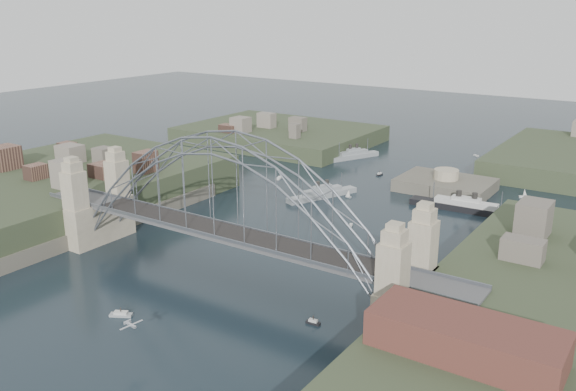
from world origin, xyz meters
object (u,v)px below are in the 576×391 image
Objects in this scene: bridge at (226,209)px; naval_cruiser_far at (353,156)px; wharf_shed at (466,338)px; ocean_liner at (466,207)px; fort_island at (445,192)px; naval_cruiser_near at (322,194)px.

bridge reaches higher than naval_cruiser_far.
ocean_liner is at bearing 107.65° from wharf_shed.
fort_island is at bearing 80.27° from bridge.
bridge reaches higher than ocean_liner.
ocean_liner reaches higher than fort_island.
ocean_liner is (-22.60, 71.05, -9.05)m from wharf_shed.
naval_cruiser_near is at bearing -135.43° from fort_island.
naval_cruiser_near is at bearing -164.12° from ocean_liner.
fort_island is 38.70m from naval_cruiser_far.
ocean_liner is (21.40, 57.05, -11.37)m from bridge.
naval_cruiser_far reaches higher than fort_island.
wharf_shed reaches higher than naval_cruiser_far.
wharf_shed is (32.00, -84.00, 10.34)m from fort_island.
bridge is 72.14m from fort_island.
fort_island is 1.19× the size of naval_cruiser_near.
naval_cruiser_near is at bearing 131.20° from wharf_shed.
wharf_shed is at bearing -56.58° from naval_cruiser_far.
bridge is 4.93× the size of naval_cruiser_far.
naval_cruiser_near is at bearing -72.38° from naval_cruiser_far.
bridge is 50.44m from naval_cruiser_near.
wharf_shed is at bearing -72.35° from ocean_liner.
naval_cruiser_far is (-22.70, 87.09, -11.40)m from bridge.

